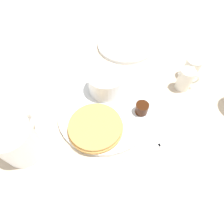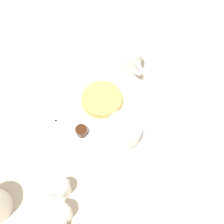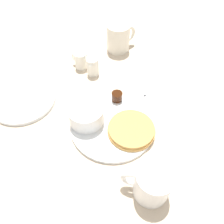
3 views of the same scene
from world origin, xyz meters
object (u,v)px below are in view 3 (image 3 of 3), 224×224
at_px(creamer_pitcher_near, 93,66).
at_px(fork, 147,99).
at_px(plate, 113,125).
at_px(second_mug, 119,38).
at_px(creamer_pitcher_far, 81,60).
at_px(coffee_mug, 151,183).
at_px(bowl, 86,115).

xyz_separation_m(creamer_pitcher_near, fork, (0.17, 0.15, -0.03)).
distance_m(plate, second_mug, 0.40).
bearing_deg(creamer_pitcher_far, coffee_mug, 10.89).
bearing_deg(bowl, fork, 104.68).
bearing_deg(second_mug, fork, 4.48).
relative_size(creamer_pitcher_near, second_mug, 0.54).
bearing_deg(coffee_mug, plate, -168.17).
xyz_separation_m(coffee_mug, second_mug, (-0.59, 0.07, 0.01)).
bearing_deg(fork, bowl, -75.32).
distance_m(creamer_pitcher_far, fork, 0.29).
height_order(bowl, creamer_pitcher_near, bowl).
xyz_separation_m(creamer_pitcher_far, second_mug, (-0.08, 0.16, 0.02)).
distance_m(plate, bowl, 0.08).
relative_size(plate, bowl, 2.46).
bearing_deg(fork, second_mug, -175.52).
bearing_deg(plate, second_mug, 163.62).
distance_m(creamer_pitcher_near, creamer_pitcher_far, 0.06).
relative_size(plate, fork, 1.89).
height_order(plate, creamer_pitcher_far, creamer_pitcher_far).
distance_m(bowl, creamer_pitcher_far, 0.27).
height_order(coffee_mug, creamer_pitcher_near, coffee_mug).
xyz_separation_m(coffee_mug, creamer_pitcher_far, (-0.50, -0.10, -0.01)).
bearing_deg(creamer_pitcher_near, fork, 41.80).
xyz_separation_m(creamer_pitcher_far, fork, (0.21, 0.19, -0.03)).
distance_m(bowl, fork, 0.22).
xyz_separation_m(plate, creamer_pitcher_near, (-0.25, -0.02, 0.03)).
relative_size(plate, creamer_pitcher_near, 3.73).
relative_size(coffee_mug, creamer_pitcher_far, 1.77).
relative_size(bowl, creamer_pitcher_far, 1.60).
relative_size(creamer_pitcher_far, second_mug, 0.52).
relative_size(coffee_mug, fork, 0.85).
bearing_deg(fork, creamer_pitcher_near, -138.20).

